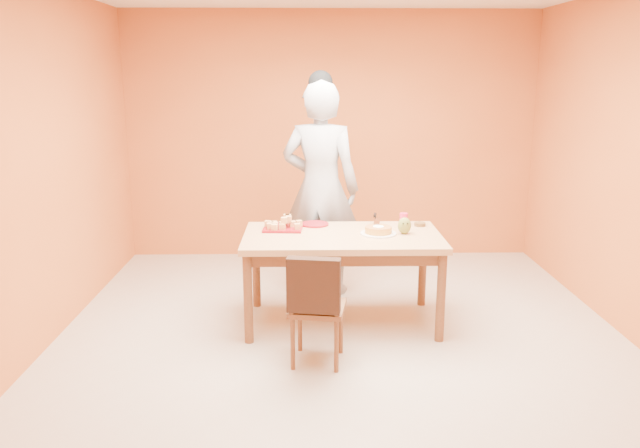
{
  "coord_description": "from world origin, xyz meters",
  "views": [
    {
      "loc": [
        -0.26,
        -4.42,
        2.04
      ],
      "look_at": [
        -0.16,
        0.3,
        0.89
      ],
      "focal_mm": 35.0,
      "sensor_mm": 36.0,
      "label": 1
    }
  ],
  "objects_px": {
    "dining_chair": "(318,306)",
    "checker_tin": "(420,224)",
    "egg_ornament": "(404,226)",
    "dining_table": "(342,246)",
    "person": "(321,189)",
    "sponge_cake": "(378,230)",
    "pastry_platter": "(283,228)",
    "red_dinner_plate": "(315,224)",
    "magenta_glass": "(404,219)"
  },
  "relations": [
    {
      "from": "dining_chair",
      "to": "checker_tin",
      "type": "bearing_deg",
      "value": 57.38
    },
    {
      "from": "dining_chair",
      "to": "egg_ornament",
      "type": "relative_size",
      "value": 6.09
    },
    {
      "from": "dining_table",
      "to": "person",
      "type": "distance_m",
      "value": 0.88
    },
    {
      "from": "dining_table",
      "to": "sponge_cake",
      "type": "bearing_deg",
      "value": 0.05
    },
    {
      "from": "pastry_platter",
      "to": "red_dinner_plate",
      "type": "height_order",
      "value": "pastry_platter"
    },
    {
      "from": "person",
      "to": "egg_ornament",
      "type": "height_order",
      "value": "person"
    },
    {
      "from": "egg_ornament",
      "to": "magenta_glass",
      "type": "height_order",
      "value": "egg_ornament"
    },
    {
      "from": "dining_chair",
      "to": "checker_tin",
      "type": "height_order",
      "value": "dining_chair"
    },
    {
      "from": "dining_chair",
      "to": "sponge_cake",
      "type": "relative_size",
      "value": 3.84
    },
    {
      "from": "person",
      "to": "pastry_platter",
      "type": "distance_m",
      "value": 0.72
    },
    {
      "from": "magenta_glass",
      "to": "checker_tin",
      "type": "bearing_deg",
      "value": -23.8
    },
    {
      "from": "checker_tin",
      "to": "dining_table",
      "type": "bearing_deg",
      "value": -157.98
    },
    {
      "from": "red_dinner_plate",
      "to": "magenta_glass",
      "type": "distance_m",
      "value": 0.77
    },
    {
      "from": "egg_ornament",
      "to": "pastry_platter",
      "type": "bearing_deg",
      "value": 169.64
    },
    {
      "from": "person",
      "to": "checker_tin",
      "type": "xyz_separation_m",
      "value": [
        0.84,
        -0.52,
        -0.21
      ]
    },
    {
      "from": "magenta_glass",
      "to": "sponge_cake",
      "type": "bearing_deg",
      "value": -127.5
    },
    {
      "from": "dining_table",
      "to": "magenta_glass",
      "type": "bearing_deg",
      "value": 31.37
    },
    {
      "from": "dining_chair",
      "to": "sponge_cake",
      "type": "bearing_deg",
      "value": 64.42
    },
    {
      "from": "magenta_glass",
      "to": "checker_tin",
      "type": "relative_size",
      "value": 1.02
    },
    {
      "from": "checker_tin",
      "to": "egg_ornament",
      "type": "bearing_deg",
      "value": -123.4
    },
    {
      "from": "red_dinner_plate",
      "to": "sponge_cake",
      "type": "xyz_separation_m",
      "value": [
        0.51,
        -0.33,
        0.03
      ]
    },
    {
      "from": "dining_table",
      "to": "magenta_glass",
      "type": "relative_size",
      "value": 16.09
    },
    {
      "from": "sponge_cake",
      "to": "magenta_glass",
      "type": "distance_m",
      "value": 0.42
    },
    {
      "from": "person",
      "to": "dining_table",
      "type": "bearing_deg",
      "value": 114.41
    },
    {
      "from": "dining_table",
      "to": "person",
      "type": "height_order",
      "value": "person"
    },
    {
      "from": "egg_ornament",
      "to": "checker_tin",
      "type": "distance_m",
      "value": 0.32
    },
    {
      "from": "dining_chair",
      "to": "sponge_cake",
      "type": "xyz_separation_m",
      "value": [
        0.51,
        0.74,
        0.36
      ]
    },
    {
      "from": "dining_chair",
      "to": "pastry_platter",
      "type": "distance_m",
      "value": 1.04
    },
    {
      "from": "dining_chair",
      "to": "magenta_glass",
      "type": "relative_size",
      "value": 8.38
    },
    {
      "from": "dining_table",
      "to": "checker_tin",
      "type": "xyz_separation_m",
      "value": [
        0.68,
        0.27,
        0.11
      ]
    },
    {
      "from": "person",
      "to": "red_dinner_plate",
      "type": "height_order",
      "value": "person"
    },
    {
      "from": "dining_chair",
      "to": "red_dinner_plate",
      "type": "xyz_separation_m",
      "value": [
        -0.01,
        1.07,
        0.34
      ]
    },
    {
      "from": "dining_table",
      "to": "dining_chair",
      "type": "relative_size",
      "value": 1.92
    },
    {
      "from": "dining_table",
      "to": "pastry_platter",
      "type": "distance_m",
      "value": 0.54
    },
    {
      "from": "dining_table",
      "to": "dining_chair",
      "type": "distance_m",
      "value": 0.81
    },
    {
      "from": "egg_ornament",
      "to": "magenta_glass",
      "type": "distance_m",
      "value": 0.33
    },
    {
      "from": "dining_chair",
      "to": "magenta_glass",
      "type": "height_order",
      "value": "magenta_glass"
    },
    {
      "from": "pastry_platter",
      "to": "sponge_cake",
      "type": "xyz_separation_m",
      "value": [
        0.78,
        -0.2,
        0.03
      ]
    },
    {
      "from": "dining_table",
      "to": "red_dinner_plate",
      "type": "distance_m",
      "value": 0.41
    },
    {
      "from": "person",
      "to": "checker_tin",
      "type": "distance_m",
      "value": 1.01
    },
    {
      "from": "dining_chair",
      "to": "person",
      "type": "distance_m",
      "value": 1.64
    },
    {
      "from": "pastry_platter",
      "to": "red_dinner_plate",
      "type": "relative_size",
      "value": 1.34
    },
    {
      "from": "dining_chair",
      "to": "pastry_platter",
      "type": "height_order",
      "value": "dining_chair"
    },
    {
      "from": "egg_ornament",
      "to": "magenta_glass",
      "type": "relative_size",
      "value": 1.38
    },
    {
      "from": "sponge_cake",
      "to": "checker_tin",
      "type": "relative_size",
      "value": 2.23
    },
    {
      "from": "pastry_platter",
      "to": "checker_tin",
      "type": "height_order",
      "value": "checker_tin"
    },
    {
      "from": "dining_table",
      "to": "egg_ornament",
      "type": "height_order",
      "value": "egg_ornament"
    },
    {
      "from": "egg_ornament",
      "to": "sponge_cake",
      "type": "bearing_deg",
      "value": -177.19
    },
    {
      "from": "pastry_platter",
      "to": "egg_ornament",
      "type": "bearing_deg",
      "value": -11.04
    },
    {
      "from": "pastry_platter",
      "to": "magenta_glass",
      "type": "distance_m",
      "value": 1.04
    }
  ]
}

